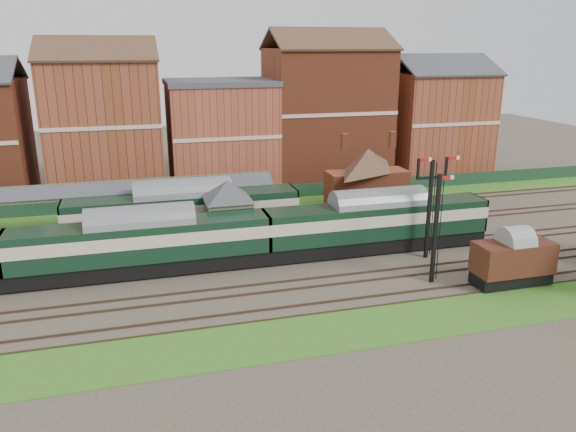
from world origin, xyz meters
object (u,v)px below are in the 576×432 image
object	(u,v)px
semaphore_bracket	(430,202)
goods_van_a	(513,260)
dmu_train	(142,242)
signal_box	(228,214)
platform_railcar	(184,212)

from	to	relation	value
semaphore_bracket	goods_van_a	bearing A→B (deg)	-64.51
dmu_train	goods_van_a	bearing A→B (deg)	-19.71
dmu_train	signal_box	bearing A→B (deg)	24.97
signal_box	platform_railcar	bearing A→B (deg)	135.69
dmu_train	platform_railcar	world-z (taller)	platform_railcar
semaphore_bracket	signal_box	bearing A→B (deg)	159.08
semaphore_bracket	dmu_train	bearing A→B (deg)	173.52
semaphore_bracket	dmu_train	xyz separation A→B (m)	(-22.02, 2.50, -2.11)
signal_box	dmu_train	xyz separation A→B (m)	(-6.98, -3.25, -0.67)
signal_box	dmu_train	world-z (taller)	signal_box
semaphore_bracket	dmu_train	size ratio (longest dim) A/B	0.15
dmu_train	platform_railcar	size ratio (longest dim) A/B	2.85
signal_box	goods_van_a	size ratio (longest dim) A/B	1.08
dmu_train	platform_railcar	xyz separation A→B (m)	(3.65, 6.50, 0.12)
semaphore_bracket	platform_railcar	world-z (taller)	semaphore_bracket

